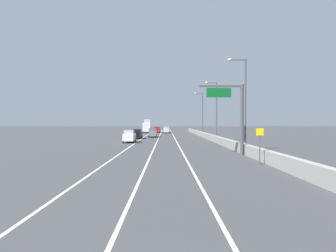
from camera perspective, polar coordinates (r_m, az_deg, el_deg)
The scene contains 17 objects.
ground_plane at distance 66.96m, azimuth -0.09°, elevation -2.16°, with size 320.00×320.00×0.00m, color #38383A.
lane_stripe_left at distance 58.19m, azimuth -5.46°, elevation -2.62°, with size 0.16×130.00×0.00m, color silver.
lane_stripe_center at distance 57.99m, azimuth -2.01°, elevation -2.63°, with size 0.16×130.00×0.00m, color silver.
lane_stripe_right at distance 58.00m, azimuth 1.45°, elevation -2.63°, with size 0.16×130.00×0.00m, color silver.
jersey_barrier_right at distance 43.83m, azimuth 10.95°, elevation -3.05°, with size 0.60×120.00×1.10m, color gray.
overhead_sign_gantry at distance 30.11m, azimuth 13.62°, elevation 3.12°, with size 4.68×0.36×7.50m.
speed_advisory_sign at distance 24.07m, azimuth 18.36°, elevation -3.38°, with size 0.60×0.11×3.00m.
lamp_post_right_second at distance 33.13m, azimuth 15.21°, elevation 5.45°, with size 2.14×0.44×10.86m.
lamp_post_right_third at distance 51.23m, azimuth 9.67°, elevation 3.83°, with size 2.14×0.44×10.86m.
lamp_post_right_fourth at distance 69.55m, azimuth 6.93°, elevation 3.04°, with size 2.14×0.44×10.86m.
car_red_0 at distance 91.17m, azimuth -2.31°, elevation -0.75°, with size 1.99×4.80×1.96m.
car_green_1 at distance 94.37m, azimuth -0.33°, elevation -0.72°, with size 1.94×4.26×1.88m.
car_gray_2 at distance 63.82m, azimuth -3.18°, elevation -1.38°, with size 1.86×4.48×2.09m.
car_black_3 at distance 58.80m, azimuth -6.35°, elevation -1.62°, with size 1.79×4.71×2.00m.
car_silver_4 at distance 86.88m, azimuth -0.34°, elevation -0.77°, with size 1.89×4.30×2.15m.
car_white_5 at distance 47.69m, azimuth -7.94°, elevation -2.12°, with size 1.86×4.28×2.14m.
box_truck at distance 89.71m, azimuth -4.33°, elevation -0.12°, with size 2.62×8.48×4.38m.
Camera 1 is at (-0.41, -2.86, 3.52)m, focal length 29.62 mm.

